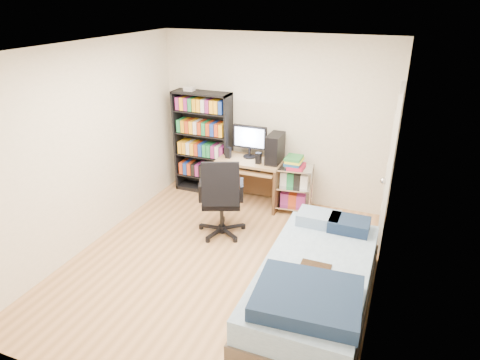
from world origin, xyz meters
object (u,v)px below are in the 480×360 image
at_px(media_shelf, 203,142).
at_px(bed, 314,284).
at_px(office_chair, 222,211).
at_px(computer_desk, 257,164).

bearing_deg(media_shelf, bed, -43.05).
xyz_separation_m(office_chair, bed, (1.47, -0.97, -0.08)).
relative_size(office_chair, bed, 0.51).
bearing_deg(computer_desk, media_shelf, 172.51).
relative_size(media_shelf, computer_desk, 1.40).
xyz_separation_m(media_shelf, office_chair, (0.84, -1.19, -0.48)).
bearing_deg(media_shelf, computer_desk, -7.49).
xyz_separation_m(computer_desk, bed, (1.35, -2.03, -0.38)).
distance_m(computer_desk, bed, 2.46).
distance_m(computer_desk, office_chair, 1.11).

